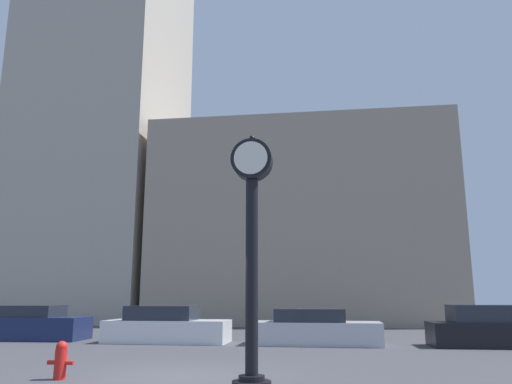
{
  "coord_description": "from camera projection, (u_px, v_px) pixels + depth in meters",
  "views": [
    {
      "loc": [
        3.2,
        -11.07,
        1.69
      ],
      "look_at": [
        0.17,
        10.8,
        6.35
      ],
      "focal_mm": 35.0,
      "sensor_mm": 36.0,
      "label": 1
    }
  ],
  "objects": [
    {
      "name": "building_tall_tower",
      "position": [
        107.0,
        121.0,
        39.01
      ],
      "size": [
        10.07,
        12.0,
        30.3
      ],
      "color": "#ADA393",
      "rests_on": "ground_plane"
    },
    {
      "name": "ground_plane",
      "position": [
        180.0,
        376.0,
        10.82
      ],
      "size": [
        200.0,
        200.0,
        0.0
      ],
      "primitive_type": "plane",
      "color": "#424247"
    },
    {
      "name": "car_white",
      "position": [
        166.0,
        327.0,
        18.97
      ],
      "size": [
        4.64,
        1.84,
        1.36
      ],
      "rotation": [
        0.0,
        0.0,
        0.0
      ],
      "color": "silver",
      "rests_on": "ground_plane"
    },
    {
      "name": "fire_hydrant_near",
      "position": [
        61.0,
        360.0,
        10.49
      ],
      "size": [
        0.58,
        0.25,
        0.78
      ],
      "color": "red",
      "rests_on": "ground_plane"
    },
    {
      "name": "car_silver",
      "position": [
        316.0,
        329.0,
        18.07
      ],
      "size": [
        4.61,
        1.89,
        1.27
      ],
      "rotation": [
        0.0,
        0.0,
        -0.02
      ],
      "color": "#BCBCC1",
      "rests_on": "ground_plane"
    },
    {
      "name": "street_clock",
      "position": [
        252.0,
        234.0,
        10.11
      ],
      "size": [
        0.85,
        0.76,
        5.04
      ],
      "color": "black",
      "rests_on": "ground_plane"
    },
    {
      "name": "building_storefront_row",
      "position": [
        303.0,
        229.0,
        35.18
      ],
      "size": [
        19.01,
        12.0,
        12.84
      ],
      "color": "gray",
      "rests_on": "ground_plane"
    },
    {
      "name": "car_black",
      "position": [
        491.0,
        329.0,
        17.25
      ],
      "size": [
        4.23,
        1.79,
        1.42
      ],
      "rotation": [
        0.0,
        0.0,
        0.02
      ],
      "color": "black",
      "rests_on": "ground_plane"
    },
    {
      "name": "car_navy",
      "position": [
        35.0,
        325.0,
        20.12
      ],
      "size": [
        4.1,
        2.1,
        1.36
      ],
      "rotation": [
        0.0,
        0.0,
        0.05
      ],
      "color": "#19234C",
      "rests_on": "ground_plane"
    }
  ]
}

